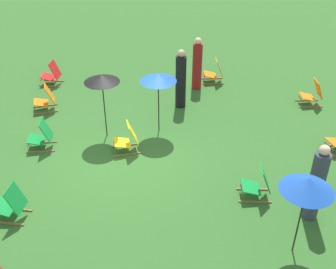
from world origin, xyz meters
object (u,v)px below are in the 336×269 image
(umbrella_2, at_px, (158,78))
(deckchair_5, at_px, (46,99))
(deckchair_7, at_px, (313,94))
(deckchair_6, at_px, (42,136))
(deckchair_2, at_px, (215,72))
(umbrella_0, at_px, (102,79))
(deckchair_8, at_px, (11,204))
(umbrella_1, at_px, (308,185))
(deckchair_3, at_px, (258,184))
(deckchair_9, at_px, (127,139))
(person_1, at_px, (197,65))
(person_2, at_px, (316,185))
(person_0, at_px, (181,80))
(deckchair_4, at_px, (52,74))

(umbrella_2, bearing_deg, deckchair_5, -111.30)
(deckchair_7, bearing_deg, deckchair_6, -75.01)
(deckchair_2, bearing_deg, umbrella_0, -46.06)
(deckchair_2, xyz_separation_m, umbrella_0, (3.36, -3.50, 1.40))
(deckchair_8, xyz_separation_m, umbrella_1, (1.16, 5.85, 1.34))
(deckchair_3, distance_m, umbrella_2, 3.91)
(deckchair_5, distance_m, deckchair_8, 4.80)
(deckchair_9, bearing_deg, deckchair_7, 101.47)
(deckchair_2, xyz_separation_m, deckchair_3, (6.11, 0.20, 0.00))
(umbrella_2, bearing_deg, person_1, 153.59)
(deckchair_5, relative_size, deckchair_8, 1.02)
(umbrella_2, bearing_deg, person_2, 41.73)
(deckchair_8, bearing_deg, person_0, 151.33)
(deckchair_4, relative_size, person_0, 0.44)
(deckchair_9, bearing_deg, deckchair_2, 134.31)
(deckchair_7, height_order, person_0, person_0)
(person_0, bearing_deg, deckchair_8, 1.46)
(deckchair_2, distance_m, person_2, 6.92)
(deckchair_2, xyz_separation_m, umbrella_2, (3.17, -2.02, 1.32))
(deckchair_7, xyz_separation_m, umbrella_2, (1.41, -4.91, 1.32))
(deckchair_9, relative_size, umbrella_0, 0.44)
(deckchair_4, xyz_separation_m, deckchair_9, (4.15, 2.81, 0.00))
(deckchair_3, relative_size, deckchair_7, 1.00)
(deckchair_2, xyz_separation_m, deckchair_9, (4.13, -2.87, 0.00))
(umbrella_0, distance_m, person_1, 4.14)
(deckchair_6, relative_size, deckchair_7, 1.00)
(deckchair_5, height_order, deckchair_6, same)
(deckchair_3, xyz_separation_m, person_0, (-4.38, -1.51, 0.53))
(deckchair_6, relative_size, umbrella_1, 0.45)
(deckchair_8, height_order, umbrella_0, umbrella_0)
(deckchair_7, bearing_deg, umbrella_2, -73.97)
(deckchair_5, relative_size, deckchair_6, 1.02)
(deckchair_8, xyz_separation_m, deckchair_9, (-2.46, 2.39, 0.00))
(umbrella_1, distance_m, person_2, 1.41)
(deckchair_7, height_order, deckchair_8, same)
(deckchair_5, bearing_deg, deckchair_2, 94.92)
(person_2, bearing_deg, person_0, 173.77)
(deckchair_2, distance_m, person_1, 0.96)
(umbrella_1, height_order, umbrella_2, umbrella_1)
(umbrella_0, distance_m, umbrella_1, 6.00)
(deckchair_2, relative_size, deckchair_3, 1.00)
(deckchair_5, bearing_deg, deckchair_3, 39.82)
(deckchair_6, distance_m, deckchair_7, 8.36)
(umbrella_1, bearing_deg, deckchair_9, -136.35)
(umbrella_0, height_order, umbrella_2, umbrella_0)
(umbrella_0, bearing_deg, deckchair_9, 39.42)
(umbrella_0, xyz_separation_m, person_1, (-2.89, 2.83, -0.92))
(umbrella_1, bearing_deg, person_1, -170.16)
(deckchair_7, bearing_deg, deckchair_3, -31.76)
(deckchair_9, bearing_deg, person_1, 138.18)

